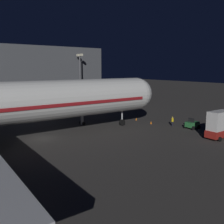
% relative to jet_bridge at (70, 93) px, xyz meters
% --- Properties ---
extents(ground_plane, '(320.00, 320.00, 0.00)m').
position_rel_jet_bridge_xyz_m(ground_plane, '(-9.86, 9.92, -5.87)').
color(ground_plane, '#383533').
extents(jet_bridge, '(17.84, 3.40, 7.41)m').
position_rel_jet_bridge_xyz_m(jet_bridge, '(0.00, 0.00, 0.00)').
color(jet_bridge, '#9E9E99').
rests_on(jet_bridge, ground_plane).
extents(apron_floodlight_mast, '(2.90, 0.50, 14.65)m').
position_rel_jet_bridge_xyz_m(apron_floodlight_mast, '(15.64, -10.81, 2.83)').
color(apron_floodlight_mast, '#59595E').
rests_on(apron_floodlight_mast, ground_plane).
extents(ops_van, '(2.36, 6.00, 4.32)m').
position_rel_jet_bridge_xyz_m(ops_van, '(-25.71, -12.98, -3.74)').
color(ops_van, maroon).
rests_on(ops_van, ground_plane).
extents(baggage_tug_lead, '(1.86, 2.37, 1.95)m').
position_rel_jet_bridge_xyz_m(baggage_tug_lead, '(-19.18, -14.63, -5.09)').
color(baggage_tug_lead, '#287038').
rests_on(baggage_tug_lead, ground_plane).
extents(ground_crew_under_port_wing, '(0.40, 0.40, 1.85)m').
position_rel_jet_bridge_xyz_m(ground_crew_under_port_wing, '(-15.91, -13.09, -4.85)').
color(ground_crew_under_port_wing, black).
rests_on(ground_crew_under_port_wing, ground_plane).
extents(traffic_cone_nose_port, '(0.36, 0.36, 0.55)m').
position_rel_jet_bridge_xyz_m(traffic_cone_nose_port, '(-12.06, -11.31, -5.59)').
color(traffic_cone_nose_port, orange).
rests_on(traffic_cone_nose_port, ground_plane).
extents(traffic_cone_nose_starboard, '(0.36, 0.36, 0.55)m').
position_rel_jet_bridge_xyz_m(traffic_cone_nose_starboard, '(-7.66, -11.31, -5.59)').
color(traffic_cone_nose_starboard, orange).
rests_on(traffic_cone_nose_starboard, ground_plane).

